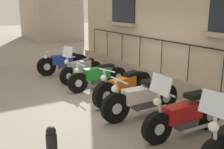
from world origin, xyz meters
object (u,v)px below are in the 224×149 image
object	(u,v)px
motorcycle_silver	(81,69)
motorcycle_red	(183,116)
motorcycle_green	(98,77)
motorcycle_white	(141,99)
motorcycle_orange	(124,87)
motorcycle_blue	(63,63)

from	to	relation	value
motorcycle_silver	motorcycle_red	bearing A→B (deg)	90.34
motorcycle_silver	motorcycle_green	distance (m)	1.15
motorcycle_red	motorcycle_white	bearing A→B (deg)	-85.05
motorcycle_silver	motorcycle_orange	world-z (taller)	motorcycle_silver
motorcycle_blue	motorcycle_red	world-z (taller)	motorcycle_red
motorcycle_silver	motorcycle_white	bearing A→B (deg)	88.70
motorcycle_blue	motorcycle_red	xyz separation A→B (m)	(-0.17, 6.20, 0.00)
motorcycle_white	motorcycle_blue	bearing A→B (deg)	-89.31
motorcycle_blue	motorcycle_orange	bearing A→B (deg)	94.30
motorcycle_orange	motorcycle_red	world-z (taller)	motorcycle_red
motorcycle_green	motorcycle_orange	size ratio (longest dim) A/B	0.93
motorcycle_blue	motorcycle_orange	size ratio (longest dim) A/B	0.93
motorcycle_orange	motorcycle_white	distance (m)	1.12
motorcycle_red	motorcycle_silver	bearing A→B (deg)	-89.66
motorcycle_red	motorcycle_orange	bearing A→B (deg)	-92.88
motorcycle_green	motorcycle_white	distance (m)	2.44
motorcycle_orange	motorcycle_white	bearing A→B (deg)	78.23
motorcycle_blue	motorcycle_orange	xyz separation A→B (m)	(-0.29, 3.83, -0.01)
motorcycle_green	motorcycle_white	xyz separation A→B (m)	(0.13, 2.43, 0.02)
motorcycle_green	motorcycle_red	bearing A→B (deg)	89.66
motorcycle_green	motorcycle_red	size ratio (longest dim) A/B	1.02
motorcycle_orange	motorcycle_red	xyz separation A→B (m)	(0.12, 2.37, 0.02)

